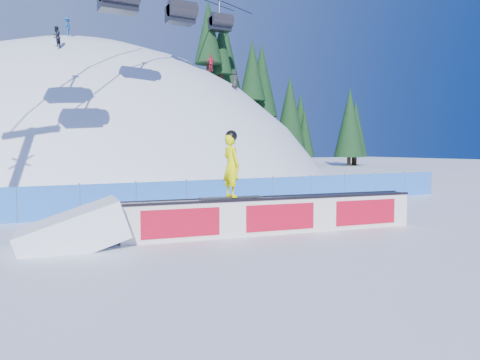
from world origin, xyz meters
TOP-DOWN VIEW (x-y plane):
  - ground at (0.00, 0.00)m, footprint 160.00×160.00m
  - snow_hill at (0.00, 42.00)m, footprint 64.00×64.00m
  - treeline at (24.99, 40.59)m, footprint 27.02×12.49m
  - safety_fence at (0.00, 4.50)m, footprint 22.05×0.05m
  - rail_box at (-2.46, -1.11)m, footprint 8.94×1.82m
  - snow_ramp at (-7.99, -0.36)m, footprint 2.89×2.03m
  - snowboarder at (-3.84, -0.92)m, footprint 1.84×0.68m
  - distant_skiers at (2.58, 30.97)m, footprint 16.94×7.42m

SIDE VIEW (x-z plane):
  - snow_hill at x=0.00m, z-range -50.00..14.00m
  - ground at x=0.00m, z-range 0.00..0.00m
  - snow_ramp at x=-7.99m, z-range -0.84..0.84m
  - rail_box at x=-2.46m, z-range -0.01..1.06m
  - safety_fence at x=0.00m, z-range -0.05..1.25m
  - snowboarder at x=-3.84m, z-range 1.06..2.96m
  - treeline at x=24.99m, z-range -0.87..19.39m
  - distant_skiers at x=2.58m, z-range 8.50..14.82m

